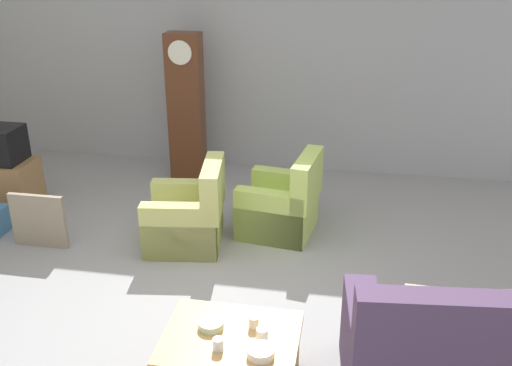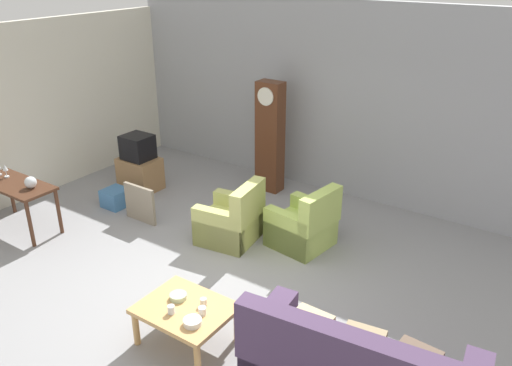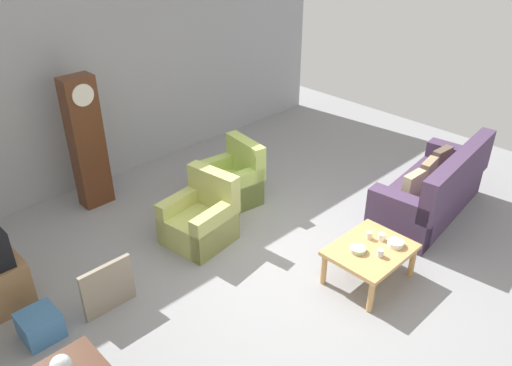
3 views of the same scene
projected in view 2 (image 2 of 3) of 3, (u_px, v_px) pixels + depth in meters
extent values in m
plane|color=gray|center=(205.00, 288.00, 6.45)|extent=(10.40, 10.40, 0.00)
cube|color=#9EA0A5|center=(340.00, 101.00, 8.52)|extent=(8.40, 0.16, 3.20)
cube|color=silver|center=(16.00, 115.00, 8.33)|extent=(0.12, 6.40, 2.88)
cube|color=#4C3856|center=(350.00, 364.00, 4.24)|extent=(2.11, 0.42, 0.60)
cube|color=#4C3856|center=(269.00, 339.00, 5.10)|extent=(0.33, 0.86, 0.68)
cube|color=brown|center=(419.00, 363.00, 4.41)|extent=(0.37, 0.15, 0.36)
cube|color=#9E8966|center=(364.00, 345.00, 4.62)|extent=(0.37, 0.17, 0.36)
cube|color=#C6B284|center=(315.00, 328.00, 4.83)|extent=(0.36, 0.13, 0.36)
cube|color=#B7BC66|center=(229.00, 227.00, 7.47)|extent=(0.86, 0.86, 0.40)
cube|color=#B7BC66|center=(248.00, 203.00, 7.16)|extent=(0.28, 0.78, 0.52)
cube|color=#B7BC66|center=(238.00, 213.00, 7.68)|extent=(0.77, 0.26, 0.60)
cube|color=#B7BC66|center=(218.00, 230.00, 7.19)|extent=(0.77, 0.26, 0.60)
cube|color=#B3CC60|center=(301.00, 232.00, 7.35)|extent=(0.86, 0.86, 0.40)
cube|color=#B3CC60|center=(321.00, 210.00, 6.96)|extent=(0.28, 0.78, 0.52)
cube|color=#B3CC60|center=(314.00, 218.00, 7.51)|extent=(0.77, 0.26, 0.60)
cube|color=#B3CC60|center=(288.00, 234.00, 7.10)|extent=(0.77, 0.26, 0.60)
cube|color=tan|center=(186.00, 309.00, 5.39)|extent=(0.96, 0.76, 0.05)
cylinder|color=tan|center=(136.00, 328.00, 5.45)|extent=(0.07, 0.07, 0.40)
cylinder|color=tan|center=(198.00, 361.00, 5.02)|extent=(0.07, 0.07, 0.40)
cylinder|color=tan|center=(178.00, 297.00, 5.94)|extent=(0.07, 0.07, 0.40)
cylinder|color=tan|center=(237.00, 325.00, 5.51)|extent=(0.07, 0.07, 0.40)
cube|color=#472819|center=(15.00, 185.00, 7.58)|extent=(1.30, 0.56, 0.04)
cylinder|color=#472819|center=(30.00, 224.00, 7.24)|extent=(0.06, 0.06, 0.70)
cylinder|color=#472819|center=(11.00, 192.00, 8.22)|extent=(0.06, 0.06, 0.70)
cylinder|color=#472819|center=(59.00, 212.00, 7.59)|extent=(0.06, 0.06, 0.70)
cube|color=#562D19|center=(270.00, 137.00, 8.79)|extent=(0.44, 0.28, 1.92)
cylinder|color=silver|center=(265.00, 97.00, 8.37)|extent=(0.30, 0.02, 0.30)
cube|color=#997047|center=(140.00, 174.00, 9.08)|extent=(0.68, 0.52, 0.57)
cube|color=black|center=(138.00, 147.00, 8.88)|extent=(0.48, 0.44, 0.42)
cube|color=gray|center=(140.00, 204.00, 7.96)|extent=(0.60, 0.05, 0.59)
cube|color=teal|center=(116.00, 198.00, 8.50)|extent=(0.37, 0.38, 0.30)
sphere|color=silver|center=(31.00, 182.00, 7.39)|extent=(0.17, 0.17, 0.17)
cylinder|color=white|center=(202.00, 311.00, 5.25)|extent=(0.08, 0.08, 0.08)
cylinder|color=silver|center=(171.00, 309.00, 5.27)|extent=(0.07, 0.07, 0.09)
cylinder|color=beige|center=(204.00, 302.00, 5.38)|extent=(0.07, 0.07, 0.09)
cylinder|color=white|center=(193.00, 322.00, 5.11)|extent=(0.19, 0.19, 0.06)
cylinder|color=#B2C69E|center=(178.00, 296.00, 5.50)|extent=(0.19, 0.19, 0.05)
cylinder|color=silver|center=(0.00, 174.00, 7.84)|extent=(0.05, 0.05, 0.02)
cylinder|color=silver|center=(7.00, 177.00, 7.77)|extent=(0.07, 0.07, 0.02)
cylinder|color=silver|center=(6.00, 173.00, 7.75)|extent=(0.01, 0.01, 0.09)
cone|color=silver|center=(5.00, 168.00, 7.71)|extent=(0.08, 0.08, 0.09)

